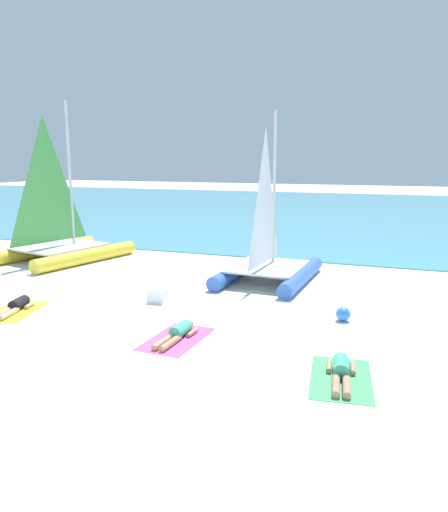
% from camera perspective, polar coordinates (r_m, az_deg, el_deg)
% --- Properties ---
extents(ground_plane, '(120.00, 120.00, 0.00)m').
position_cam_1_polar(ground_plane, '(19.54, 5.55, -0.59)').
color(ground_plane, white).
extents(ocean_water, '(120.00, 40.00, 0.05)m').
position_cam_1_polar(ocean_water, '(39.28, 13.34, 5.13)').
color(ocean_water, '#4C9EB7').
rests_on(ocean_water, ground).
extents(sailboat_blue, '(2.83, 4.31, 5.52)m').
position_cam_1_polar(sailboat_blue, '(16.14, 5.16, -0.10)').
color(sailboat_blue, blue).
rests_on(sailboat_blue, ground).
extents(sailboat_yellow, '(4.02, 5.31, 6.21)m').
position_cam_1_polar(sailboat_yellow, '(20.47, -18.36, 2.06)').
color(sailboat_yellow, yellow).
rests_on(sailboat_yellow, ground).
extents(towel_left, '(1.52, 2.11, 0.01)m').
position_cam_1_polar(towel_left, '(14.24, -23.07, -5.90)').
color(towel_left, yellow).
rests_on(towel_left, ground).
extents(sunbather_left, '(0.75, 1.56, 0.30)m').
position_cam_1_polar(sunbather_left, '(14.26, -22.98, -5.34)').
color(sunbather_left, black).
rests_on(sunbather_left, towel_left).
extents(towel_middle, '(1.16, 1.94, 0.01)m').
position_cam_1_polar(towel_middle, '(11.22, -5.52, -9.56)').
color(towel_middle, '#D84C99').
rests_on(towel_middle, ground).
extents(sunbather_middle, '(0.55, 1.56, 0.30)m').
position_cam_1_polar(sunbather_middle, '(11.24, -5.37, -8.85)').
color(sunbather_middle, '#3FB28C').
rests_on(sunbather_middle, towel_middle).
extents(towel_right, '(1.35, 2.03, 0.01)m').
position_cam_1_polar(towel_right, '(9.55, 13.42, -13.67)').
color(towel_right, '#4CB266').
rests_on(towel_right, ground).
extents(sunbather_right, '(0.62, 1.57, 0.30)m').
position_cam_1_polar(sunbather_right, '(9.56, 13.46, -12.82)').
color(sunbather_right, '#3FB28C').
rests_on(sunbather_right, towel_right).
extents(beach_ball, '(0.36, 0.36, 0.36)m').
position_cam_1_polar(beach_ball, '(12.65, 13.68, -6.58)').
color(beach_ball, '#337FE5').
rests_on(beach_ball, ground).
extents(cooler_box, '(0.50, 0.36, 0.36)m').
position_cam_1_polar(cooler_box, '(13.98, -7.72, -4.66)').
color(cooler_box, white).
rests_on(cooler_box, ground).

